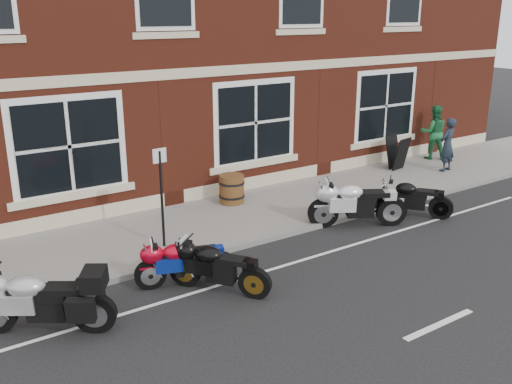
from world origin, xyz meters
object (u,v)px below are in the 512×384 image
pedestrian_right (434,132)px  moto_sport_black (217,265)px  moto_sport_silver (355,202)px  barrel_planter (232,189)px  moto_naked_black (412,197)px  moto_sport_red (183,260)px  parking_sign (161,191)px  a_board_sign (397,153)px  pedestrian_left (447,145)px  moto_touring_silver (39,297)px

pedestrian_right → moto_sport_black: bearing=56.2°
pedestrian_right → moto_sport_silver: bearing=60.8°
moto_sport_silver → barrel_planter: bearing=60.7°
moto_sport_black → moto_naked_black: bearing=-28.2°
moto_sport_red → moto_naked_black: 6.34m
moto_sport_red → moto_sport_black: 0.70m
moto_sport_silver → moto_naked_black: (1.64, -0.26, -0.11)m
parking_sign → pedestrian_right: bearing=6.2°
moto_sport_black → pedestrian_right: 11.35m
moto_sport_silver → a_board_sign: size_ratio=2.05×
moto_sport_red → moto_sport_black: moto_sport_black is taller
moto_sport_black → parking_sign: 2.33m
moto_sport_red → moto_sport_silver: size_ratio=0.87×
moto_sport_red → parking_sign: size_ratio=0.87×
pedestrian_right → a_board_sign: bearing=43.2°
pedestrian_right → barrel_planter: bearing=37.0°
moto_sport_silver → a_board_sign: bearing=-28.4°
moto_sport_black → pedestrian_left: bearing=-19.8°
moto_naked_black → pedestrian_left: (3.79, 1.95, 0.45)m
pedestrian_left → barrel_planter: bearing=-19.3°
a_board_sign → parking_sign: size_ratio=0.49×
moto_sport_red → parking_sign: 1.84m
moto_naked_black → pedestrian_left: size_ratio=0.96×
moto_touring_silver → moto_naked_black: (8.95, 0.36, -0.11)m
pedestrian_left → moto_touring_silver: bearing=-0.2°
moto_sport_black → a_board_sign: 9.42m
moto_naked_black → pedestrian_right: 5.68m
pedestrian_left → pedestrian_right: size_ratio=0.92×
pedestrian_right → parking_sign: bearing=45.3°
barrel_planter → parking_sign: parking_sign is taller
moto_sport_black → barrel_planter: (2.66, 3.79, -0.02)m
moto_naked_black → moto_sport_red: bearing=143.6°
pedestrian_right → moto_touring_silver: bearing=50.5°
pedestrian_left → pedestrian_right: pedestrian_right is taller
barrel_planter → parking_sign: bearing=-149.0°
moto_touring_silver → barrel_planter: 6.60m
a_board_sign → moto_sport_black: bearing=-167.1°
moto_touring_silver → pedestrian_right: bearing=-41.5°
moto_naked_black → parking_sign: parking_sign is taller
moto_touring_silver → moto_naked_black: moto_touring_silver is taller
pedestrian_left → parking_sign: 9.79m
moto_touring_silver → moto_sport_red: moto_touring_silver is taller
moto_sport_red → moto_sport_black: (0.38, -0.59, 0.02)m
moto_sport_red → a_board_sign: (9.05, 3.10, 0.14)m
moto_sport_black → barrel_planter: moto_sport_black is taller
moto_naked_black → barrel_planter: (-3.30, 3.05, -0.00)m
moto_sport_black → barrel_planter: bearing=19.7°
pedestrian_left → moto_naked_black: bearing=16.7°
moto_touring_silver → moto_sport_silver: (7.31, 0.62, 0.00)m
moto_touring_silver → barrel_planter: bearing=-25.0°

